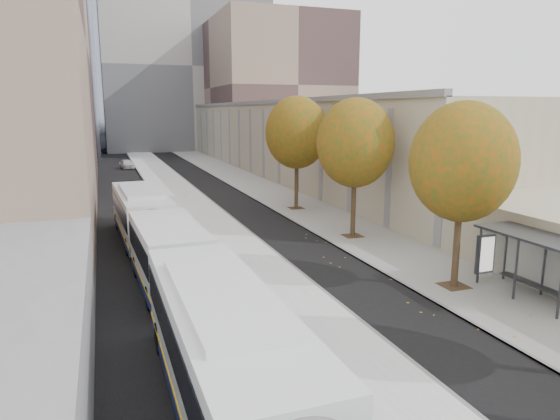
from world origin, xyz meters
name	(u,v)px	position (x,y,z in m)	size (l,w,h in m)	color
bus_platform	(188,205)	(-3.88, 35.00, 0.07)	(4.25, 150.00, 0.15)	beige
sidewalk	(284,199)	(4.12, 35.00, 0.04)	(4.75, 150.00, 0.08)	gray
building_tan	(289,134)	(15.50, 64.00, 4.00)	(18.00, 92.00, 8.00)	tan
building_far_block	(184,69)	(6.00, 96.00, 15.00)	(30.00, 18.00, 30.00)	#9D9790
bus_shelter	(537,245)	(5.69, 10.96, 2.19)	(1.90, 4.40, 2.53)	#383A3F
tree_c	(463,162)	(3.60, 13.00, 5.25)	(4.20, 4.20, 7.28)	#322713
tree_d	(355,143)	(3.60, 22.00, 5.47)	(4.40, 4.40, 7.60)	#322713
tree_e	(297,133)	(3.60, 31.00, 5.69)	(4.60, 4.60, 7.92)	#322713
bus_far	(151,227)	(-7.82, 21.93, 1.51)	(3.20, 16.67, 2.76)	silver
distant_car	(127,164)	(-7.01, 62.96, 0.60)	(1.41, 3.50, 1.19)	silver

